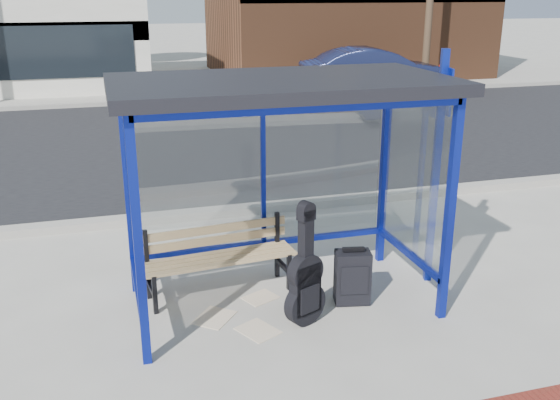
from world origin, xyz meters
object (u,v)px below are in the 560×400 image
object	(u,v)px
suitcase	(352,277)
fire_hydrant	(441,74)
bench	(218,254)
backpack	(348,287)
parked_car	(375,73)
guitar_bag	(305,283)

from	to	relation	value
suitcase	fire_hydrant	world-z (taller)	fire_hydrant
bench	fire_hydrant	distance (m)	17.28
suitcase	backpack	world-z (taller)	suitcase
bench	fire_hydrant	size ratio (longest dim) A/B	2.29
backpack	suitcase	bearing A→B (deg)	-52.80
suitcase	parked_car	bearing A→B (deg)	76.04
suitcase	fire_hydrant	size ratio (longest dim) A/B	0.85
bench	fire_hydrant	world-z (taller)	bench
parked_car	bench	bearing A→B (deg)	153.53
guitar_bag	suitcase	xyz separation A→B (m)	(0.63, 0.28, -0.15)
parked_car	fire_hydrant	bearing A→B (deg)	-57.73
guitar_bag	fire_hydrant	bearing A→B (deg)	32.26
guitar_bag	fire_hydrant	size ratio (longest dim) A/B	1.63
bench	suitcase	bearing A→B (deg)	-31.99
fire_hydrant	backpack	bearing A→B (deg)	-123.25
suitcase	backpack	xyz separation A→B (m)	(-0.02, 0.06, -0.15)
backpack	fire_hydrant	size ratio (longest dim) A/B	0.42
parked_car	backpack	bearing A→B (deg)	159.48
suitcase	guitar_bag	bearing A→B (deg)	-144.37
guitar_bag	backpack	xyz separation A→B (m)	(0.61, 0.34, -0.30)
fire_hydrant	parked_car	bearing A→B (deg)	-152.79
fire_hydrant	suitcase	bearing A→B (deg)	-123.08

